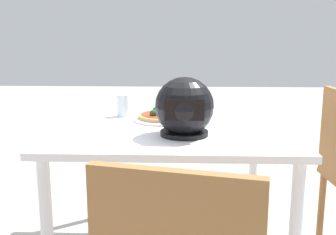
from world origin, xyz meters
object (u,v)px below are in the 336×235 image
at_px(pizza, 163,116).
at_px(motorcycle_helmet, 184,108).
at_px(dining_table, 173,138).
at_px(drinking_glass, 124,106).

height_order(pizza, motorcycle_helmet, motorcycle_helmet).
bearing_deg(dining_table, drinking_glass, -29.29).
bearing_deg(pizza, drinking_glass, -24.02).
bearing_deg(drinking_glass, dining_table, 150.71).
xyz_separation_m(dining_table, drinking_glass, (0.26, -0.15, 0.13)).
distance_m(pizza, motorcycle_helmet, 0.34).
relative_size(pizza, drinking_glass, 2.21).
xyz_separation_m(dining_table, pizza, (0.05, -0.05, 0.10)).
bearing_deg(pizza, dining_table, 134.81).
relative_size(dining_table, motorcycle_helmet, 4.34).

